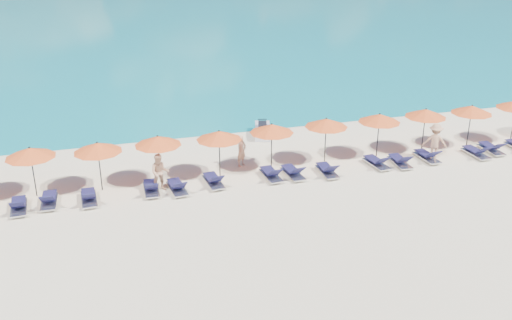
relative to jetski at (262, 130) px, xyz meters
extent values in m
plane|color=beige|center=(-2.18, -9.13, -0.32)|extent=(1400.00, 1400.00, 0.00)
cube|color=silver|center=(0.01, 0.02, -0.05)|extent=(1.41, 2.33, 0.50)
cube|color=black|center=(-0.05, -0.15, 0.32)|extent=(0.70, 1.00, 0.32)
cylinder|color=black|center=(0.16, 0.55, 0.45)|extent=(0.50, 0.19, 0.05)
imported|color=tan|center=(-2.22, -3.81, 0.45)|extent=(0.67, 0.63, 1.55)
imported|color=tan|center=(-6.38, -5.51, 0.53)|extent=(0.87, 0.56, 1.70)
imported|color=tan|center=(7.25, -5.62, 0.59)|extent=(1.29, 1.06, 1.82)
cylinder|color=black|center=(-11.61, -4.56, 0.78)|extent=(0.05, 0.05, 2.20)
cone|color=#E85620|center=(-11.61, -4.56, 1.70)|extent=(2.10, 2.10, 0.42)
sphere|color=black|center=(-11.61, -4.56, 1.92)|extent=(0.08, 0.08, 0.08)
cylinder|color=black|center=(-8.87, -4.74, 0.78)|extent=(0.05, 0.05, 2.20)
cone|color=#E85620|center=(-8.87, -4.74, 1.70)|extent=(2.10, 2.10, 0.42)
sphere|color=black|center=(-8.87, -4.74, 1.92)|extent=(0.08, 0.08, 0.08)
cylinder|color=black|center=(-6.28, -4.64, 0.78)|extent=(0.05, 0.05, 2.20)
cone|color=#E85620|center=(-6.28, -4.64, 1.70)|extent=(2.10, 2.10, 0.42)
sphere|color=black|center=(-6.28, -4.64, 1.92)|extent=(0.08, 0.08, 0.08)
cylinder|color=black|center=(-3.52, -4.74, 0.78)|extent=(0.05, 0.05, 2.20)
cone|color=#E85620|center=(-3.52, -4.74, 1.70)|extent=(2.10, 2.10, 0.42)
sphere|color=black|center=(-3.52, -4.74, 1.92)|extent=(0.08, 0.08, 0.08)
cylinder|color=black|center=(-0.93, -4.50, 0.78)|extent=(0.05, 0.05, 2.20)
cone|color=#E85620|center=(-0.93, -4.50, 1.70)|extent=(2.10, 2.10, 0.42)
sphere|color=black|center=(-0.93, -4.50, 1.92)|extent=(0.08, 0.08, 0.08)
cylinder|color=black|center=(1.86, -4.44, 0.78)|extent=(0.05, 0.05, 2.20)
cone|color=#E85620|center=(1.86, -4.44, 1.70)|extent=(2.10, 2.10, 0.42)
sphere|color=black|center=(1.86, -4.44, 1.92)|extent=(0.08, 0.08, 0.08)
cylinder|color=black|center=(4.68, -4.52, 0.78)|extent=(0.05, 0.05, 2.20)
cone|color=#E85620|center=(4.68, -4.52, 1.70)|extent=(2.10, 2.10, 0.42)
sphere|color=black|center=(4.68, -4.52, 1.92)|extent=(0.08, 0.08, 0.08)
cylinder|color=black|center=(7.32, -4.45, 0.78)|extent=(0.05, 0.05, 2.20)
cone|color=#E85620|center=(7.32, -4.45, 1.70)|extent=(2.10, 2.10, 0.42)
sphere|color=black|center=(7.32, -4.45, 1.92)|extent=(0.08, 0.08, 0.08)
cylinder|color=black|center=(9.95, -4.59, 0.78)|extent=(0.05, 0.05, 2.20)
cone|color=#E85620|center=(9.95, -4.59, 1.70)|extent=(2.10, 2.10, 0.42)
sphere|color=black|center=(9.95, -4.59, 1.92)|extent=(0.08, 0.08, 0.08)
cube|color=silver|center=(-12.23, -5.83, -0.18)|extent=(0.72, 1.73, 0.06)
cube|color=#191844|center=(-12.24, -5.58, -0.02)|extent=(0.61, 1.13, 0.04)
cube|color=#191844|center=(-12.20, -6.38, 0.23)|extent=(0.58, 0.57, 0.43)
cube|color=silver|center=(-11.06, -5.61, -0.18)|extent=(0.68, 1.72, 0.06)
cube|color=#191844|center=(-11.05, -5.36, -0.02)|extent=(0.59, 1.12, 0.04)
cube|color=#191844|center=(-11.08, -6.16, 0.23)|extent=(0.57, 0.55, 0.43)
cube|color=silver|center=(-9.45, -5.84, -0.18)|extent=(0.67, 1.72, 0.06)
cube|color=#191844|center=(-9.46, -5.59, -0.02)|extent=(0.58, 1.12, 0.04)
cube|color=#191844|center=(-9.43, -6.39, 0.23)|extent=(0.57, 0.55, 0.43)
cube|color=silver|center=(-6.81, -5.63, -0.18)|extent=(0.68, 1.72, 0.06)
cube|color=#191844|center=(-6.80, -5.38, -0.02)|extent=(0.59, 1.12, 0.04)
cube|color=#191844|center=(-6.83, -6.18, 0.23)|extent=(0.57, 0.56, 0.43)
cube|color=silver|center=(-5.71, -5.85, -0.18)|extent=(0.78, 1.75, 0.06)
cube|color=#191844|center=(-5.73, -5.60, -0.02)|extent=(0.65, 1.15, 0.04)
cube|color=#191844|center=(-5.65, -6.40, 0.23)|extent=(0.60, 0.59, 0.43)
cube|color=silver|center=(-4.02, -5.63, -0.18)|extent=(0.75, 1.74, 0.06)
cube|color=#191844|center=(-4.04, -5.38, -0.02)|extent=(0.63, 1.14, 0.04)
cube|color=#191844|center=(-3.98, -6.18, 0.23)|extent=(0.59, 0.58, 0.43)
cube|color=silver|center=(-1.32, -5.68, -0.18)|extent=(0.72, 1.73, 0.06)
cube|color=#191844|center=(-1.33, -5.43, -0.02)|extent=(0.61, 1.13, 0.04)
cube|color=#191844|center=(-1.29, -6.22, 0.23)|extent=(0.58, 0.57, 0.43)
cube|color=silver|center=(-0.28, -5.77, -0.18)|extent=(0.77, 1.75, 0.06)
cube|color=#191844|center=(-0.30, -5.52, -0.02)|extent=(0.64, 1.14, 0.04)
cube|color=#191844|center=(-0.23, -6.32, 0.23)|extent=(0.60, 0.58, 0.43)
cube|color=silver|center=(1.35, -5.99, -0.18)|extent=(0.66, 1.71, 0.06)
cube|color=#191844|center=(1.35, -5.74, -0.02)|extent=(0.58, 1.11, 0.04)
cube|color=#191844|center=(1.33, -6.54, 0.23)|extent=(0.56, 0.55, 0.43)
cube|color=silver|center=(4.03, -5.76, -0.18)|extent=(0.79, 1.76, 0.06)
cube|color=#191844|center=(4.00, -5.51, -0.02)|extent=(0.66, 1.15, 0.04)
cube|color=#191844|center=(4.09, -6.31, 0.23)|extent=(0.60, 0.59, 0.43)
cube|color=silver|center=(5.19, -5.95, -0.18)|extent=(0.74, 1.74, 0.06)
cube|color=#191844|center=(5.21, -5.70, -0.02)|extent=(0.62, 1.14, 0.04)
cube|color=#191844|center=(5.15, -6.50, 0.23)|extent=(0.59, 0.57, 0.43)
cube|color=silver|center=(6.81, -5.75, -0.18)|extent=(0.68, 1.72, 0.06)
cube|color=#191844|center=(6.81, -5.50, -0.02)|extent=(0.59, 1.12, 0.04)
cube|color=#191844|center=(6.83, -6.30, 0.23)|extent=(0.57, 0.56, 0.43)
cube|color=silver|center=(9.49, -5.99, -0.18)|extent=(0.66, 1.72, 0.06)
cube|color=#191844|center=(9.48, -5.74, -0.02)|extent=(0.58, 1.11, 0.04)
cube|color=#191844|center=(9.51, -6.54, 0.23)|extent=(0.56, 0.55, 0.43)
cube|color=silver|center=(10.59, -5.73, -0.18)|extent=(0.70, 1.73, 0.06)
cube|color=#191844|center=(10.61, -5.48, -0.02)|extent=(0.60, 1.13, 0.04)
cube|color=#191844|center=(10.56, -6.28, 0.23)|extent=(0.58, 0.56, 0.43)
camera|label=1|loc=(-8.79, -28.57, 10.48)|focal=40.00mm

